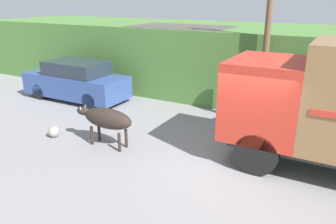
{
  "coord_description": "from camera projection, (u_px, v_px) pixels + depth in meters",
  "views": [
    {
      "loc": [
        2.14,
        -7.81,
        4.19
      ],
      "look_at": [
        -2.12,
        -0.12,
        1.11
      ],
      "focal_mm": 35.0,
      "sensor_mm": 36.0,
      "label": 1
    }
  ],
  "objects": [
    {
      "name": "utility_pole",
      "position": [
        268.0,
        24.0,
        10.82
      ],
      "size": [
        0.9,
        0.22,
        6.5
      ],
      "color": "brown",
      "rests_on": "ground_plane"
    },
    {
      "name": "pedestrian_on_hill",
      "position": [
        226.0,
        90.0,
        12.05
      ],
      "size": [
        0.45,
        0.45,
        1.74
      ],
      "rotation": [
        0.0,
        0.0,
        2.68
      ],
      "color": "#38332D",
      "rests_on": "ground_plane"
    },
    {
      "name": "building_backdrop",
      "position": [
        181.0,
        60.0,
        14.77
      ],
      "size": [
        4.38,
        2.7,
        3.0
      ],
      "color": "#99ADB7",
      "rests_on": "ground_plane"
    },
    {
      "name": "hillside_embankment",
      "position": [
        290.0,
        65.0,
        13.9
      ],
      "size": [
        32.0,
        5.84,
        2.98
      ],
      "color": "#4C7A38",
      "rests_on": "ground_plane"
    },
    {
      "name": "parked_suv",
      "position": [
        76.0,
        81.0,
        13.99
      ],
      "size": [
        4.61,
        1.78,
        1.67
      ],
      "rotation": [
        0.0,
        0.0,
        0.05
      ],
      "color": "#334C8C",
      "rests_on": "ground_plane"
    },
    {
      "name": "brown_cow",
      "position": [
        106.0,
        119.0,
        9.53
      ],
      "size": [
        1.98,
        0.6,
        1.17
      ],
      "rotation": [
        0.0,
        0.0,
        -0.13
      ],
      "color": "#2D231E",
      "rests_on": "ground_plane"
    },
    {
      "name": "ground_plane",
      "position": [
        239.0,
        162.0,
        8.82
      ],
      "size": [
        60.0,
        60.0,
        0.0
      ],
      "primitive_type": "plane",
      "color": "gray"
    },
    {
      "name": "roadside_rock",
      "position": [
        54.0,
        132.0,
        10.34
      ],
      "size": [
        0.36,
        0.36,
        0.36
      ],
      "color": "gray",
      "rests_on": "ground_plane"
    }
  ]
}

